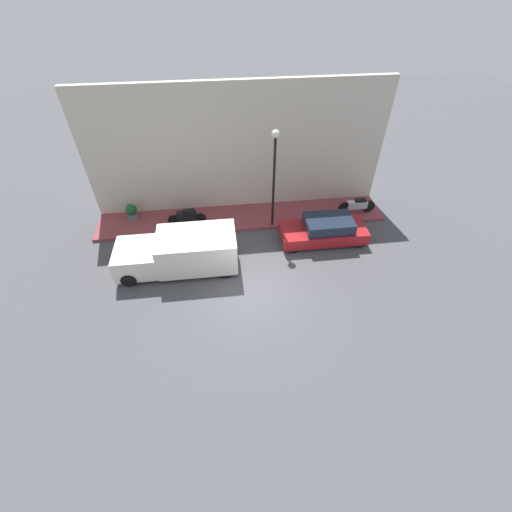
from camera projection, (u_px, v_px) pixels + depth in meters
name	position (u px, v px, depth m)	size (l,w,h in m)	color
ground_plane	(253.00, 289.00, 14.43)	(60.00, 60.00, 0.00)	#47474C
sidewalk	(242.00, 217.00, 18.13)	(2.20, 14.85, 0.15)	brown
building_facade	(238.00, 150.00, 16.92)	(0.30, 14.85, 6.49)	beige
parked_car	(324.00, 230.00, 16.47)	(1.69, 4.10, 1.25)	maroon
delivery_van	(179.00, 252.00, 14.88)	(2.06, 5.20, 1.70)	silver
scooter_silver	(357.00, 205.00, 18.05)	(0.30, 1.97, 0.81)	#B7B7BF
motorcycle_black	(187.00, 217.00, 17.28)	(0.30, 1.92, 0.84)	black
streetlamp	(274.00, 165.00, 15.34)	(0.36, 0.36, 4.91)	black
potted_plant	(132.00, 212.00, 17.68)	(0.56, 0.56, 0.82)	slate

